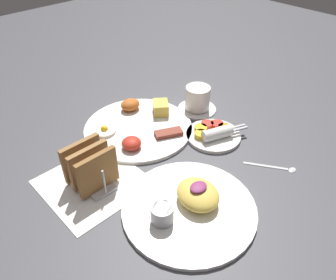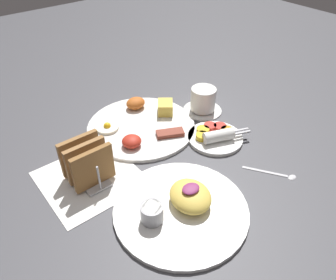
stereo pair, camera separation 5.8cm
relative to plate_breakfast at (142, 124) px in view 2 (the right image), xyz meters
The scene contains 8 objects.
ground_plane 0.20m from the plate_breakfast, 108.19° to the right, with size 3.00×3.00×0.00m, color #47474C.
napkin_flat 0.24m from the plate_breakfast, 156.31° to the right, with size 0.22×0.22×0.00m.
plate_breakfast is the anchor object (origin of this frame).
plate_condiments 0.22m from the plate_breakfast, 54.61° to the right, with size 0.16×0.15×0.04m.
plate_foreground 0.33m from the plate_breakfast, 110.01° to the right, with size 0.29×0.29×0.06m.
toast_rack 0.24m from the plate_breakfast, 156.31° to the right, with size 0.10×0.12×0.10m.
coffee_cup 0.21m from the plate_breakfast, 13.67° to the right, with size 0.12×0.12×0.08m.
teaspoon 0.40m from the plate_breakfast, 68.78° to the right, with size 0.08×0.11×0.01m.
Camera 2 is at (-0.37, -0.47, 0.56)m, focal length 35.00 mm.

